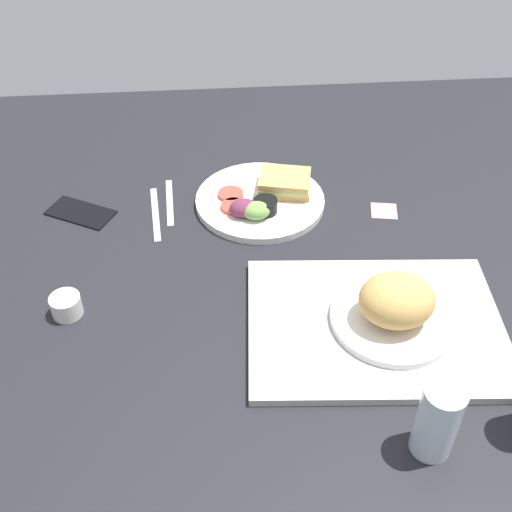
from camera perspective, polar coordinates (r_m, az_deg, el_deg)
The scene contains 10 objects.
ground_plane at distance 128.39cm, azimuth 0.78°, elevation -0.91°, with size 190.00×150.00×3.00cm, color black.
serving_tray at distance 115.85cm, azimuth 10.60°, elevation -6.10°, with size 45.00×33.00×1.60cm, color #B2B2AD.
bread_plate_near at distance 112.81cm, azimuth 12.33°, elevation -4.43°, with size 21.95×21.95×10.34cm.
plate_with_salad at distance 140.75cm, azimuth 0.64°, elevation 5.16°, with size 28.45×28.45×5.40cm.
drinking_glass at distance 97.99cm, azimuth 15.91°, elevation -13.97°, with size 6.16×6.16×13.41cm, color silver.
espresso_cup at distance 120.56cm, azimuth -16.60°, elevation -4.26°, with size 5.60×5.60×4.00cm, color silver.
fork at distance 143.48cm, azimuth -7.73°, elevation 4.81°, with size 17.00×1.40×0.50cm, color #B7B7BC.
knife at distance 140.52cm, azimuth -8.98°, elevation 3.77°, with size 19.00×1.40×0.50cm, color #B7B7BC.
cell_phone at distance 144.19cm, azimuth -15.42°, elevation 3.82°, with size 14.40×7.20×0.80cm, color black.
sticky_note at distance 142.72cm, azimuth 11.37°, elevation 3.99°, with size 5.60×5.60×0.12cm, color pink.
Camera 1 is at (9.51, 94.46, 84.94)cm, focal length 44.77 mm.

